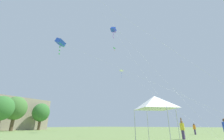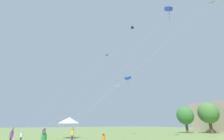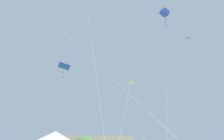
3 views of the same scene
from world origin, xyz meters
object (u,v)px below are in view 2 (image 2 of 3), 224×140
festival_tent (69,120)px  kite_blue_box_0 (128,78)px  kite_black_diamond_5 (132,27)px  kite_blue_box_3 (168,9)px  person_blue_shirt (43,134)px  kite_white_delta_1 (116,88)px  person_white_shirt (21,136)px  person_purple_shirt (11,136)px  person_yellow_shirt (72,134)px  kite_purple_delta_2 (106,56)px  kite_green_delta_4 (211,3)px

festival_tent → kite_blue_box_0: bearing=90.8°
kite_black_diamond_5 → kite_blue_box_3: bearing=-4.1°
person_blue_shirt → kite_white_delta_1: size_ratio=0.16×
person_white_shirt → person_purple_shirt: size_ratio=0.72×
person_purple_shirt → person_yellow_shirt: bearing=-59.2°
person_blue_shirt → kite_white_delta_1: 14.26m
person_yellow_shirt → kite_purple_delta_2: (-11.34, 11.73, 20.45)m
person_white_shirt → kite_green_delta_4: size_ratio=0.06×
person_yellow_shirt → kite_green_delta_4: bearing=-90.3°
person_yellow_shirt → person_purple_shirt: bearing=121.5°
person_purple_shirt → person_blue_shirt: bearing=-23.7°
festival_tent → kite_black_diamond_5: 29.70m
festival_tent → kite_blue_box_0: (-0.19, 14.24, 10.50)m
person_purple_shirt → festival_tent: bearing=-25.9°
kite_white_delta_1 → person_purple_shirt: bearing=-97.2°
kite_blue_box_3 → kite_green_delta_4: kite_blue_box_3 is taller
festival_tent → kite_white_delta_1: 10.70m
kite_purple_delta_2 → person_purple_shirt: bearing=-62.5°
kite_blue_box_3 → kite_black_diamond_5: 13.53m
kite_green_delta_4 → kite_black_diamond_5: 19.99m
person_white_shirt → kite_purple_delta_2: bearing=22.2°
person_yellow_shirt → kite_blue_box_3: 29.33m
festival_tent → person_white_shirt: 8.29m
kite_blue_box_0 → kite_blue_box_3: kite_blue_box_3 is taller
person_blue_shirt → person_yellow_shirt: size_ratio=0.88×
person_purple_shirt → kite_black_diamond_5: bearing=-45.2°
person_white_shirt → kite_green_delta_4: 37.78m
kite_purple_delta_2 → kite_blue_box_3: bearing=8.9°
person_yellow_shirt → person_purple_shirt: (-1.11, -7.91, -0.01)m
person_white_shirt → person_purple_shirt: bearing=-134.9°
kite_white_delta_1 → kite_black_diamond_5: size_ratio=0.39×
person_yellow_shirt → kite_blue_box_3: size_ratio=0.08×
kite_blue_box_0 → kite_white_delta_1: bearing=-50.7°
person_yellow_shirt → kite_black_diamond_5: 32.07m
kite_blue_box_0 → person_yellow_shirt: bearing=-70.2°
kite_black_diamond_5 → kite_green_delta_4: bearing=7.6°
kite_white_delta_1 → kite_black_diamond_5: kite_black_diamond_5 is taller
festival_tent → kite_blue_box_3: bearing=44.4°
kite_blue_box_0 → kite_black_diamond_5: (1.81, 0.84, 15.03)m
person_white_shirt → kite_purple_delta_2: kite_purple_delta_2 is taller
person_white_shirt → kite_purple_delta_2: (-8.84, 18.41, 20.66)m
person_white_shirt → kite_green_delta_4: kite_green_delta_4 is taller
kite_white_delta_1 → kite_blue_box_3: 19.22m
person_white_shirt → kite_black_diamond_5: bearing=-0.6°
kite_white_delta_1 → kite_green_delta_4: bearing=37.1°
kite_black_diamond_5 → festival_tent: bearing=-96.1°
festival_tent → kite_blue_box_3: (14.47, 14.15, 21.39)m
person_purple_shirt → kite_blue_box_3: size_ratio=0.08×
person_purple_shirt → kite_purple_delta_2: kite_purple_delta_2 is taller
kite_white_delta_1 → kite_blue_box_3: bearing=41.8°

